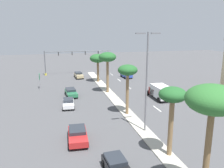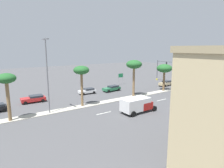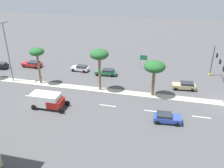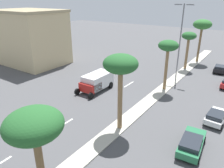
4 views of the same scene
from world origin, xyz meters
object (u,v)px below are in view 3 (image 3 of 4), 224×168
Objects in this scene: palm_tree_far at (37,53)px; street_lamp_near at (7,49)px; palm_tree_center at (99,56)px; directional_road_sign at (144,59)px; sedan_red_inboard at (32,64)px; sedan_white_left at (80,68)px; sedan_black_center at (0,65)px; sedan_green_front at (106,72)px; sedan_blue_far at (167,118)px; traffic_signal_gantry at (217,64)px; sedan_tan_near at (184,86)px; box_truck at (48,100)px; palm_tree_front at (155,67)px.

street_lamp_near is at bearing 93.09° from palm_tree_far.
palm_tree_center is at bearing -88.94° from street_lamp_near.
directional_road_sign is 25.74m from sedan_red_inboard.
sedan_white_left is at bearing -89.05° from sedan_red_inboard.
sedan_green_front is (1.89, -24.73, 0.00)m from sedan_black_center.
sedan_red_inboard is at bearing 63.18° from sedan_blue_far.
street_lamp_near is 10.18m from sedan_red_inboard.
sedan_black_center is (-2.80, 18.52, 0.03)m from sedan_white_left.
traffic_signal_gantry is 5.81× the size of directional_road_sign.
traffic_signal_gantry is 4.20× the size of sedan_tan_near.
directional_road_sign is 0.77× the size of sedan_blue_far.
sedan_white_left is 16.15m from box_truck.
sedan_blue_far is 0.69× the size of box_truck.
palm_tree_front reaches higher than sedan_blue_far.
sedan_tan_near is at bearing 118.08° from traffic_signal_gantry.
palm_tree_front is 0.90× the size of palm_tree_far.
street_lamp_near is at bearing 91.06° from palm_tree_center.
sedan_blue_far is (-11.84, 2.92, -0.03)m from sedan_tan_near.
palm_tree_front is 9.82m from palm_tree_center.
palm_tree_front reaches higher than sedan_green_front.
street_lamp_near reaches higher than palm_tree_center.
palm_tree_front is 27.96m from street_lamp_near.
palm_tree_front is 1.64× the size of sedan_black_center.
palm_tree_center is 15.90m from sedan_blue_far.
palm_tree_front is 1.41× the size of sedan_green_front.
street_lamp_near is 2.55× the size of sedan_green_front.
sedan_green_front is (3.17, 16.02, -0.05)m from sedan_tan_near.
palm_tree_front is 21.95m from palm_tree_far.
sedan_tan_near is 40.77m from sedan_black_center.
street_lamp_near is (-0.34, 18.20, 0.10)m from palm_tree_center.
street_lamp_near is at bearing 100.48° from traffic_signal_gantry.
palm_tree_center reaches higher than palm_tree_front.
directional_road_sign is at bearing 15.81° from sedan_blue_far.
sedan_black_center is (-1.68, 46.29, -3.80)m from traffic_signal_gantry.
traffic_signal_gantry is at bearing -91.33° from sedan_red_inboard.
palm_tree_center is (-6.90, 20.90, 2.20)m from traffic_signal_gantry.
sedan_black_center is at bearing 92.08° from traffic_signal_gantry.
traffic_signal_gantry reaches higher than sedan_red_inboard.
palm_tree_far is 1.22× the size of box_truck.
street_lamp_near is (-0.32, 5.99, 0.57)m from palm_tree_far.
palm_tree_front is 1.09× the size of box_truck.
traffic_signal_gantry is 4.00× the size of sedan_green_front.
sedan_white_left is at bearing 40.63° from palm_tree_center.
palm_tree_center is 1.99× the size of sedan_white_left.
directional_road_sign is at bearing 44.47° from sedan_tan_near.
palm_tree_center is 26.61m from sedan_black_center.
sedan_black_center is at bearing 70.88° from sedan_blue_far.
sedan_black_center is (-7.70, 31.93, -1.56)m from directional_road_sign.
palm_tree_center is 1.98× the size of sedan_black_center.
sedan_red_inboard is (7.83, 6.44, -5.52)m from palm_tree_far.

